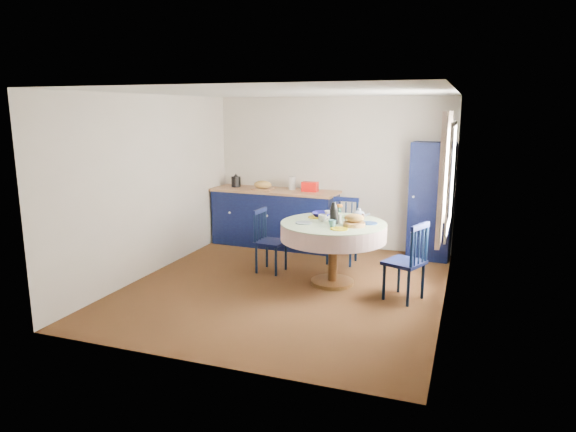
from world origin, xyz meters
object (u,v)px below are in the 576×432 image
Objects in this scene: kitchen_counter at (275,217)px; chair_right at (407,261)px; pantry_cabinet at (431,201)px; chair_left at (269,240)px; cobalt_bowl at (322,215)px; chair_far at (343,230)px; dining_table at (334,232)px; mug_a at (323,218)px; mug_d at (328,214)px; mug_c at (360,218)px; mug_b at (332,224)px.

kitchen_counter is 2.24× the size of chair_right.
kitchen_counter is at bearing -174.43° from pantry_cabinet.
chair_left is at bearing -69.85° from kitchen_counter.
cobalt_bowl is (-1.24, 0.56, 0.38)m from chair_right.
dining_table is at bearing -81.27° from chair_far.
mug_d is (-0.01, 0.30, -0.00)m from mug_a.
kitchen_counter is at bearing 141.16° from mug_c.
mug_c reaches higher than mug_d.
kitchen_counter is 8.12× the size of cobalt_bowl.
chair_right reaches higher than mug_c.
dining_table is 1.07m from chair_left.
mug_c is (0.30, 0.18, 0.18)m from dining_table.
dining_table is 0.42m from cobalt_bowl.
mug_a is (1.29, -1.57, 0.39)m from kitchen_counter.
chair_right is at bearing 0.08° from mug_b.
chair_far is 1.07m from mug_a.
chair_far is 1.72m from chair_right.
kitchen_counter is 3.08m from chair_right.
mug_c is (1.32, -0.04, 0.43)m from chair_left.
mug_a is 0.28m from cobalt_bowl.
chair_right is (1.12, -1.30, -0.00)m from chair_far.
dining_table is 11.10× the size of mug_c.
chair_left is at bearing -81.17° from chair_right.
chair_far is (-1.22, -0.67, -0.41)m from pantry_cabinet.
chair_left is 0.92× the size of chair_far.
chair_left is 1.25m from mug_b.
cobalt_bowl is at bearing -155.10° from mug_d.
cobalt_bowl is (-0.08, -0.04, -0.01)m from mug_d.
chair_right is 1.37m from mug_d.
mug_b is 0.81× the size of mug_c.
dining_table is 13.67× the size of mug_b.
chair_right is 1.42m from cobalt_bowl.
chair_left is at bearing -136.16° from chair_far.
chair_right is at bearing -34.94° from kitchen_counter.
chair_far is at bearing 80.31° from cobalt_bowl.
mug_d is 0.09m from cobalt_bowl.
chair_far is at bearing -42.89° from chair_left.
cobalt_bowl is (-0.08, 0.26, -0.01)m from mug_a.
kitchen_counter is 1.85m from mug_d.
chair_far is 1.00× the size of chair_right.
chair_right reaches higher than cobalt_bowl.
chair_right is 3.62× the size of cobalt_bowl.
dining_table is at bearing -82.59° from chair_right.
dining_table reaches higher than cobalt_bowl.
pantry_cabinet is 17.84× the size of mug_b.
chair_far is at bearing 97.54° from mug_b.
dining_table is at bearing 99.76° from mug_b.
chair_right is at bearing -89.64° from pantry_cabinet.
mug_a is at bearing -88.55° from mug_d.
cobalt_bowl is (-0.25, 0.29, 0.16)m from dining_table.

